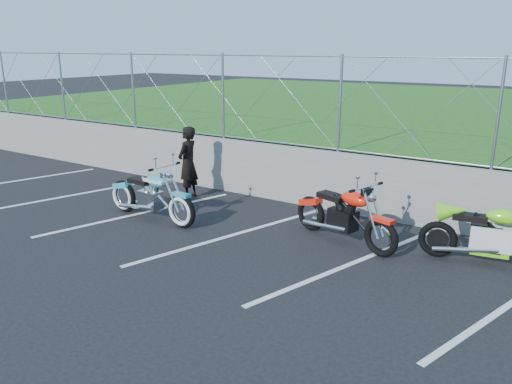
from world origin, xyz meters
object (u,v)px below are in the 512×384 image
Objects in this scene: naked_orange at (345,217)px; person_standing at (188,163)px; sportbike_green at (489,237)px; cruiser_turquoise at (152,197)px.

naked_orange is 1.33× the size of person_standing.
naked_orange reaches higher than sportbike_green.
person_standing is (-0.37, 1.58, 0.37)m from cruiser_turquoise.
sportbike_green is 6.54m from person_standing.
sportbike_green is (2.33, 0.40, -0.02)m from naked_orange.
person_standing reaches higher than naked_orange.
cruiser_turquoise is 1.66m from person_standing.
sportbike_green is at bearing 15.76° from cruiser_turquoise.
cruiser_turquoise is 3.95m from naked_orange.
cruiser_turquoise reaches higher than naked_orange.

